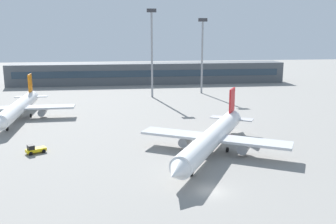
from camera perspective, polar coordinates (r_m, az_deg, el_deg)
ground_plane at (r=91.64m, az=0.64°, el=-1.82°), size 400.00×400.00×0.00m
terminal_building at (r=163.76m, az=-2.97°, el=6.02°), size 119.03×12.13×9.00m
airplane_near at (r=68.85m, az=6.82°, el=-4.03°), size 26.96×37.06×10.14m
airplane_mid at (r=103.03m, az=-22.12°, el=0.59°), size 28.23×40.59×10.04m
baggage_tug_yellow at (r=73.75m, az=-19.92°, el=-5.45°), size 3.87×3.11×1.75m
floodlight_tower_west at (r=136.36m, az=5.31°, el=9.41°), size 3.20×0.80×27.12m
floodlight_tower_east at (r=127.31m, az=-2.52°, el=9.89°), size 3.20×0.80×29.89m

